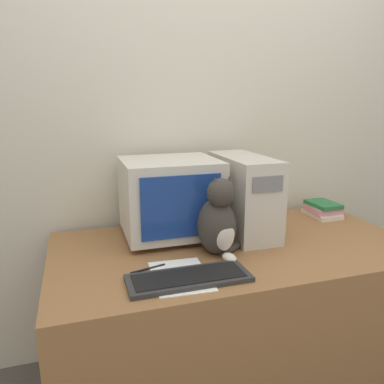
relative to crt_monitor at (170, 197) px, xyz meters
The scene contains 9 objects.
wall_back 0.49m from the crt_monitor, 48.27° to the left, with size 7.00×0.05×2.50m.
desk 0.67m from the crt_monitor, 37.74° to the right, with size 1.67×0.86×0.76m.
crt_monitor is the anchor object (origin of this frame).
computer_tower 0.37m from the crt_monitor, ahead, with size 0.21×0.48×0.39m.
keyboard 0.51m from the crt_monitor, 96.36° to the right, with size 0.46×0.17×0.02m.
cat 0.31m from the crt_monitor, 62.85° to the right, with size 0.25×0.25×0.35m.
book_stack 0.94m from the crt_monitor, ahead, with size 0.16×0.21×0.08m.
pen 0.43m from the crt_monitor, 117.90° to the right, with size 0.15×0.05×0.01m.
paper_sheet 0.48m from the crt_monitor, 99.58° to the right, with size 0.23×0.31×0.00m.
Camera 1 is at (-0.69, -1.06, 1.41)m, focal length 35.00 mm.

